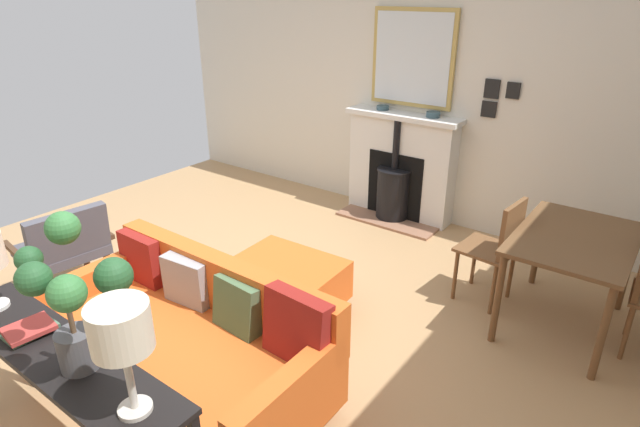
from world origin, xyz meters
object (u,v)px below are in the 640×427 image
mantel_bowl_far (433,114)px  book_stack (29,330)px  sofa (189,340)px  dining_chair_near_fireplace (498,244)px  ottoman (289,280)px  table_lamp_far_end (121,332)px  mantel_bowl_near (383,107)px  console_table (60,367)px  armchair_accent (64,245)px  dining_table (574,249)px  potted_plant (72,291)px  fireplace (399,172)px

mantel_bowl_far → book_stack: (3.92, -0.31, -0.41)m
sofa → dining_chair_near_fireplace: (-2.05, 1.19, 0.18)m
ottoman → table_lamp_far_end: (1.79, 0.69, 0.88)m
mantel_bowl_near → console_table: mantel_bowl_near is taller
sofa → armchair_accent: 1.63m
dining_chair_near_fireplace → table_lamp_far_end: bearing=-11.4°
mantel_bowl_near → dining_table: size_ratio=0.12×
mantel_bowl_near → sofa: 3.30m
mantel_bowl_near → potted_plant: potted_plant is taller
fireplace → dining_table: (1.06, 1.96, 0.13)m
sofa → table_lamp_far_end: size_ratio=3.68×
mantel_bowl_near → armchair_accent: 3.31m
fireplace → potted_plant: (3.84, 0.48, 0.63)m
fireplace → mantel_bowl_near: 0.71m
book_stack → dining_chair_near_fireplace: bearing=153.0°
book_stack → potted_plant: bearing=94.4°
mantel_bowl_near → table_lamp_far_end: bearing=16.2°
dining_table → dining_chair_near_fireplace: dining_chair_near_fireplace is taller
dining_table → table_lamp_far_end: bearing=-21.0°
mantel_bowl_near → mantel_bowl_far: (0.00, 0.58, 0.01)m
fireplace → potted_plant: bearing=7.1°
ottoman → armchair_accent: 1.81m
fireplace → potted_plant: 3.92m
table_lamp_far_end → dining_table: (-2.82, 1.08, -0.49)m
dining_chair_near_fireplace → dining_table: bearing=90.9°
fireplace → potted_plant: size_ratio=1.79×
console_table → potted_plant: size_ratio=2.39×
armchair_accent → potted_plant: (0.84, 1.84, 0.70)m
console_table → table_lamp_far_end: (0.00, 0.62, 0.48)m
ottoman → sofa: bearing=3.7°
mantel_bowl_far → console_table: size_ratio=0.08×
fireplace → mantel_bowl_far: mantel_bowl_far is taller
sofa → book_stack: size_ratio=7.70×
ottoman → mantel_bowl_far: bearing=176.6°
mantel_bowl_far → console_table: 3.95m
fireplace → table_lamp_far_end: bearing=12.7°
potted_plant → dining_table: 3.19m
table_lamp_far_end → dining_table: bearing=159.0°
mantel_bowl_near → book_stack: bearing=3.9°
fireplace → dining_table: bearing=61.6°
book_stack → dining_table: book_stack is taller
sofa → ottoman: bearing=-176.3°
potted_plant → table_lamp_far_end: bearing=85.3°
mantel_bowl_near → ottoman: (2.13, 0.45, -0.92)m
mantel_bowl_near → mantel_bowl_far: size_ratio=0.95×
mantel_bowl_far → sofa: mantel_bowl_far is taller
armchair_accent → console_table: size_ratio=0.47×
armchair_accent → table_lamp_far_end: size_ratio=1.55×
console_table → potted_plant: 0.55m
console_table → armchair_accent: bearing=-118.4°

